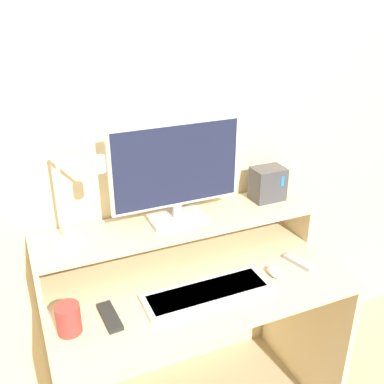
{
  "coord_description": "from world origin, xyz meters",
  "views": [
    {
      "loc": [
        -0.58,
        -1.0,
        1.78
      ],
      "look_at": [
        0.0,
        0.33,
        1.1
      ],
      "focal_mm": 42.0,
      "sensor_mm": 36.0,
      "label": 1
    }
  ],
  "objects_px": {
    "monitor": "(177,171)",
    "keyboard": "(207,292)",
    "remote_control": "(110,317)",
    "mouse": "(275,272)",
    "desk_lamp": "(75,210)",
    "router_dock": "(268,184)",
    "remote_secondary": "(299,262)",
    "mug": "(68,319)"
  },
  "relations": [
    {
      "from": "monitor",
      "to": "keyboard",
      "type": "bearing_deg",
      "value": -90.68
    },
    {
      "from": "keyboard",
      "to": "remote_control",
      "type": "distance_m",
      "value": 0.35
    },
    {
      "from": "monitor",
      "to": "mouse",
      "type": "relative_size",
      "value": 6.12
    },
    {
      "from": "monitor",
      "to": "desk_lamp",
      "type": "xyz_separation_m",
      "value": [
        -0.4,
        -0.06,
        -0.06
      ]
    },
    {
      "from": "router_dock",
      "to": "remote_control",
      "type": "relative_size",
      "value": 0.95
    },
    {
      "from": "desk_lamp",
      "to": "keyboard",
      "type": "distance_m",
      "value": 0.55
    },
    {
      "from": "keyboard",
      "to": "router_dock",
      "type": "bearing_deg",
      "value": 35.62
    },
    {
      "from": "desk_lamp",
      "to": "router_dock",
      "type": "distance_m",
      "value": 0.84
    },
    {
      "from": "remote_control",
      "to": "remote_secondary",
      "type": "relative_size",
      "value": 1.1
    },
    {
      "from": "monitor",
      "to": "remote_secondary",
      "type": "distance_m",
      "value": 0.62
    },
    {
      "from": "remote_control",
      "to": "mug",
      "type": "distance_m",
      "value": 0.14
    },
    {
      "from": "router_dock",
      "to": "mouse",
      "type": "bearing_deg",
      "value": -114.81
    },
    {
      "from": "monitor",
      "to": "desk_lamp",
      "type": "distance_m",
      "value": 0.41
    },
    {
      "from": "keyboard",
      "to": "monitor",
      "type": "bearing_deg",
      "value": 89.32
    },
    {
      "from": "mouse",
      "to": "monitor",
      "type": "bearing_deg",
      "value": 135.66
    },
    {
      "from": "router_dock",
      "to": "remote_secondary",
      "type": "relative_size",
      "value": 1.05
    },
    {
      "from": "router_dock",
      "to": "remote_secondary",
      "type": "height_order",
      "value": "router_dock"
    },
    {
      "from": "remote_secondary",
      "to": "mouse",
      "type": "bearing_deg",
      "value": -167.94
    },
    {
      "from": "monitor",
      "to": "mouse",
      "type": "height_order",
      "value": "monitor"
    },
    {
      "from": "router_dock",
      "to": "keyboard",
      "type": "distance_m",
      "value": 0.58
    },
    {
      "from": "desk_lamp",
      "to": "mouse",
      "type": "relative_size",
      "value": 4.51
    },
    {
      "from": "monitor",
      "to": "keyboard",
      "type": "relative_size",
      "value": 1.1
    },
    {
      "from": "desk_lamp",
      "to": "remote_secondary",
      "type": "height_order",
      "value": "desk_lamp"
    },
    {
      "from": "remote_secondary",
      "to": "mug",
      "type": "height_order",
      "value": "mug"
    },
    {
      "from": "remote_control",
      "to": "mug",
      "type": "relative_size",
      "value": 1.5
    },
    {
      "from": "remote_control",
      "to": "desk_lamp",
      "type": "bearing_deg",
      "value": 101.81
    },
    {
      "from": "router_dock",
      "to": "mug",
      "type": "relative_size",
      "value": 1.42
    },
    {
      "from": "mouse",
      "to": "desk_lamp",
      "type": "bearing_deg",
      "value": 162.23
    },
    {
      "from": "remote_secondary",
      "to": "desk_lamp",
      "type": "bearing_deg",
      "value": 166.82
    },
    {
      "from": "monitor",
      "to": "mug",
      "type": "height_order",
      "value": "monitor"
    },
    {
      "from": "monitor",
      "to": "mug",
      "type": "distance_m",
      "value": 0.65
    },
    {
      "from": "monitor",
      "to": "remote_control",
      "type": "height_order",
      "value": "monitor"
    },
    {
      "from": "mouse",
      "to": "remote_secondary",
      "type": "height_order",
      "value": "mouse"
    },
    {
      "from": "router_dock",
      "to": "keyboard",
      "type": "relative_size",
      "value": 0.31
    },
    {
      "from": "mouse",
      "to": "remote_secondary",
      "type": "xyz_separation_m",
      "value": [
        0.13,
        0.03,
        -0.01
      ]
    },
    {
      "from": "keyboard",
      "to": "mouse",
      "type": "distance_m",
      "value": 0.29
    },
    {
      "from": "desk_lamp",
      "to": "remote_control",
      "type": "distance_m",
      "value": 0.38
    },
    {
      "from": "remote_secondary",
      "to": "router_dock",
      "type": "bearing_deg",
      "value": 88.12
    },
    {
      "from": "mug",
      "to": "keyboard",
      "type": "bearing_deg",
      "value": -0.85
    },
    {
      "from": "keyboard",
      "to": "remote_control",
      "type": "bearing_deg",
      "value": 177.51
    },
    {
      "from": "router_dock",
      "to": "mouse",
      "type": "xyz_separation_m",
      "value": [
        -0.14,
        -0.31,
        -0.22
      ]
    },
    {
      "from": "mouse",
      "to": "remote_secondary",
      "type": "relative_size",
      "value": 0.61
    }
  ]
}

